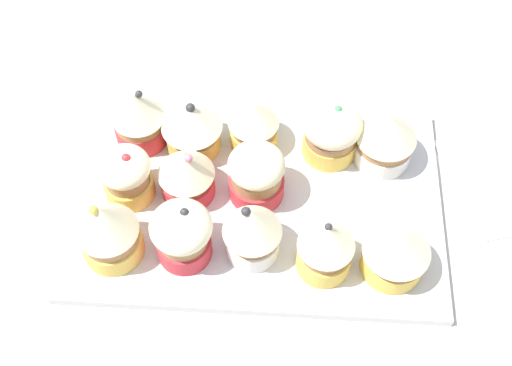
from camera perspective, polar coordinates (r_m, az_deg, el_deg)
The scene contains 15 objects.
ground_plane at distance 73.78cm, azimuth -0.00°, elevation -2.44°, with size 180.00×180.00×3.00cm, color beige.
baking_tray at distance 71.98cm, azimuth -0.00°, elevation -1.58°, with size 38.99×25.33×1.20cm.
cupcake_0 at distance 72.86cm, azimuth 10.90°, elevation 3.76°, with size 6.48×6.48×6.99cm.
cupcake_1 at distance 72.64cm, azimuth 6.36°, elevation 4.31°, with size 6.36×6.36×6.99cm.
cupcake_2 at distance 73.07cm, azimuth -0.19°, elevation 5.03°, with size 5.53×5.53×6.45cm.
cupcake_3 at distance 72.96cm, azimuth -5.43°, elevation 4.75°, with size 6.60×6.60×6.90cm.
cupcake_4 at distance 74.24cm, azimuth -9.88°, elevation 5.49°, with size 5.75×5.75×7.61cm.
cupcake_5 at distance 69.03cm, azimuth 0.09°, elevation 0.76°, with size 5.86×5.86×6.80cm.
cupcake_6 at distance 69.38cm, azimuth -5.92°, elevation 0.93°, with size 5.91×5.91×7.23cm.
cupcake_7 at distance 70.20cm, azimuth -10.92°, elevation 0.44°, with size 5.39×5.39×6.79cm.
cupcake_8 at distance 66.00cm, azimuth 11.73°, elevation -5.68°, with size 6.58×6.58×6.35cm.
cupcake_9 at distance 64.81cm, azimuth 5.88°, elevation -5.47°, with size 5.52×5.52×7.29cm.
cupcake_10 at distance 65.00cm, azimuth -0.57°, elevation -4.05°, with size 5.82×5.82×7.76cm.
cupcake_11 at distance 65.47cm, azimuth -6.24°, elevation -4.29°, with size 6.06×6.06×7.30cm.
cupcake_12 at distance 66.38cm, azimuth -12.40°, elevation -3.91°, with size 6.09×6.09×8.38cm.
Camera 1 is at (-2.22, 37.88, 61.77)cm, focal length 47.45 mm.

